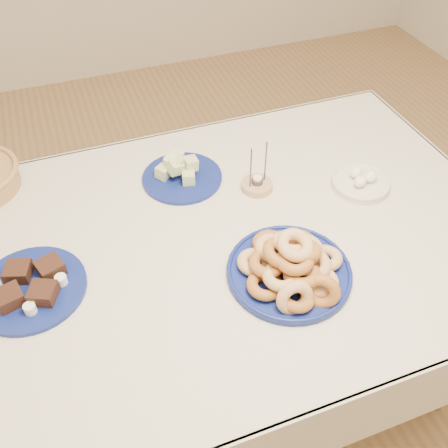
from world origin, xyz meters
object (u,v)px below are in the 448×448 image
(melon_plate, at_px, (180,173))
(candle_holder, at_px, (257,185))
(donut_platter, at_px, (291,266))
(brownie_plate, at_px, (31,287))
(dining_table, at_px, (218,262))
(egg_bowl, at_px, (361,182))

(melon_plate, relative_size, candle_holder, 1.65)
(donut_platter, distance_m, brownie_plate, 0.67)
(dining_table, distance_m, candle_holder, 0.27)
(melon_plate, height_order, brownie_plate, melon_plate)
(dining_table, bearing_deg, melon_plate, 94.82)
(candle_holder, bearing_deg, melon_plate, 148.27)
(donut_platter, xyz_separation_m, brownie_plate, (-0.64, 0.19, -0.03))
(dining_table, xyz_separation_m, candle_holder, (0.19, 0.16, 0.12))
(brownie_plate, height_order, candle_holder, candle_holder)
(melon_plate, height_order, candle_holder, candle_holder)
(donut_platter, height_order, egg_bowl, donut_platter)
(melon_plate, distance_m, brownie_plate, 0.57)
(dining_table, relative_size, donut_platter, 4.36)
(dining_table, height_order, brownie_plate, brownie_plate)
(egg_bowl, bearing_deg, candle_holder, 161.01)
(candle_holder, bearing_deg, dining_table, -139.89)
(brownie_plate, distance_m, egg_bowl, 1.01)
(dining_table, height_order, donut_platter, donut_platter)
(brownie_plate, relative_size, egg_bowl, 1.23)
(brownie_plate, bearing_deg, dining_table, 1.27)
(melon_plate, xyz_separation_m, brownie_plate, (-0.49, -0.30, -0.01))
(brownie_plate, xyz_separation_m, candle_holder, (0.70, 0.17, -0.00))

